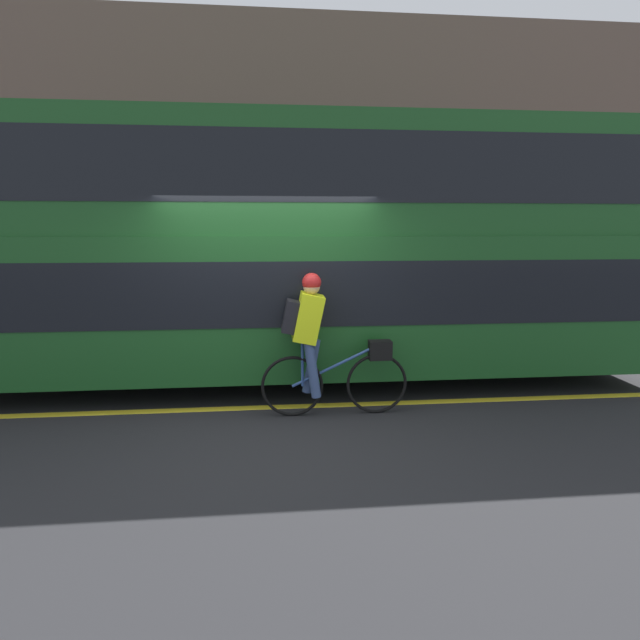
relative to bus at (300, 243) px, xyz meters
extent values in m
plane|color=#232326|center=(-0.43, -1.36, -1.94)|extent=(80.00, 80.00, 0.00)
cube|color=yellow|center=(-0.43, -1.16, -1.94)|extent=(50.00, 0.14, 0.01)
cube|color=#A8A399|center=(-0.43, 3.42, -1.87)|extent=(60.00, 2.09, 0.14)
cube|color=brown|center=(-0.43, 4.62, 1.40)|extent=(60.00, 0.30, 6.67)
cylinder|color=black|center=(2.93, 0.00, -1.44)|extent=(1.01, 0.30, 1.01)
cylinder|color=black|center=(-2.93, 0.00, -1.44)|extent=(1.01, 0.30, 1.01)
cube|color=#194C1E|center=(0.00, 0.00, -0.76)|extent=(9.45, 2.45, 1.75)
cube|color=black|center=(0.00, 0.00, -0.55)|extent=(9.08, 2.47, 0.77)
cube|color=#194C1E|center=(0.00, 0.00, 0.82)|extent=(9.45, 2.35, 1.42)
cube|color=black|center=(0.00, 0.00, 0.89)|extent=(9.08, 2.37, 0.80)
torus|color=black|center=(0.80, -1.46, -1.58)|extent=(0.72, 0.04, 0.72)
torus|color=black|center=(-0.18, -1.46, -1.58)|extent=(0.72, 0.04, 0.72)
cylinder|color=#2D4C8C|center=(0.31, -1.46, -1.35)|extent=(1.00, 0.03, 0.49)
cylinder|color=#2D4C8C|center=(-0.06, -1.46, -1.32)|extent=(0.03, 0.03, 0.53)
cube|color=black|center=(0.83, -1.46, -1.18)|extent=(0.26, 0.16, 0.22)
cube|color=#D8EA19|center=(0.00, -1.46, -0.78)|extent=(0.37, 0.32, 0.58)
cube|color=black|center=(-0.20, -1.46, -0.76)|extent=(0.21, 0.26, 0.38)
cylinder|color=#384C7A|center=(0.04, -1.37, -1.37)|extent=(0.22, 0.11, 0.64)
cylinder|color=#384C7A|center=(0.04, -1.55, -1.37)|extent=(0.20, 0.11, 0.64)
sphere|color=tan|center=(0.04, -1.46, -0.43)|extent=(0.19, 0.19, 0.19)
sphere|color=red|center=(0.04, -1.46, -0.39)|extent=(0.21, 0.21, 0.21)
camera|label=1|loc=(-0.40, -6.95, 0.21)|focal=28.00mm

